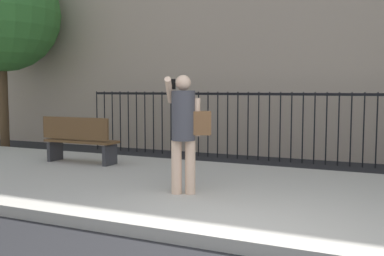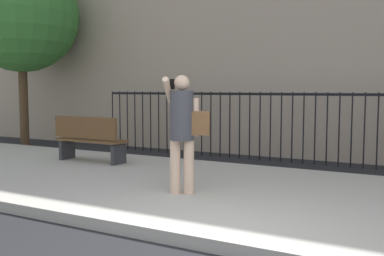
% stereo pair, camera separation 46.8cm
% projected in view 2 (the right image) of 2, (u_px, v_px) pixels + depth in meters
% --- Properties ---
extents(ground_plane, '(60.00, 60.00, 0.00)m').
position_uv_depth(ground_plane, '(213.00, 254.00, 4.51)').
color(ground_plane, black).
extents(sidewalk, '(28.00, 4.40, 0.15)m').
position_uv_depth(sidewalk, '(280.00, 200.00, 6.43)').
color(sidewalk, '#B2ADA3').
rests_on(sidewalk, ground).
extents(iron_fence, '(12.03, 0.04, 1.60)m').
position_uv_depth(iron_fence, '(333.00, 119.00, 9.58)').
color(iron_fence, black).
rests_on(iron_fence, ground).
extents(pedestrian_on_phone, '(0.72, 0.55, 1.72)m').
position_uv_depth(pedestrian_on_phone, '(184.00, 125.00, 6.40)').
color(pedestrian_on_phone, beige).
rests_on(pedestrian_on_phone, sidewalk).
extents(street_bench, '(1.60, 0.45, 0.95)m').
position_uv_depth(street_bench, '(89.00, 138.00, 9.23)').
color(street_bench, brown).
rests_on(street_bench, sidewalk).
extents(street_tree_mid, '(3.25, 3.25, 5.39)m').
position_uv_depth(street_tree_mid, '(21.00, 15.00, 12.65)').
color(street_tree_mid, '#4C3823').
rests_on(street_tree_mid, ground).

